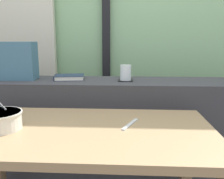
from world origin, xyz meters
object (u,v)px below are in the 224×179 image
object	(u,v)px
fork_utensil	(130,124)
juice_glass	(126,73)
coaster_square	(126,80)
closed_book	(69,77)
throw_pillow	(12,61)
breakfast_table	(80,149)

from	to	relation	value
fork_utensil	juice_glass	bearing A→B (deg)	115.64
coaster_square	closed_book	distance (m)	0.40
closed_book	throw_pillow	size ratio (longest dim) A/B	0.70
coaster_square	juice_glass	size ratio (longest dim) A/B	0.96
fork_utensil	coaster_square	bearing A→B (deg)	115.64
closed_book	fork_utensil	distance (m)	0.72
coaster_square	breakfast_table	bearing A→B (deg)	-109.09
breakfast_table	throw_pillow	xyz separation A→B (m)	(-0.58, 0.61, 0.36)
juice_glass	fork_utensil	world-z (taller)	juice_glass
throw_pillow	closed_book	bearing A→B (deg)	3.07
throw_pillow	fork_utensil	world-z (taller)	throw_pillow
juice_glass	breakfast_table	bearing A→B (deg)	-109.09
juice_glass	throw_pillow	distance (m)	0.79
breakfast_table	juice_glass	world-z (taller)	juice_glass
coaster_square	fork_utensil	bearing A→B (deg)	-87.29
closed_book	fork_utensil	bearing A→B (deg)	-53.61
breakfast_table	juice_glass	distance (m)	0.69
coaster_square	fork_utensil	world-z (taller)	coaster_square
coaster_square	throw_pillow	size ratio (longest dim) A/B	0.31
coaster_square	throw_pillow	xyz separation A→B (m)	(-0.78, 0.02, 0.13)
breakfast_table	coaster_square	xyz separation A→B (m)	(0.20, 0.59, 0.23)
coaster_square	throw_pillow	distance (m)	0.79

